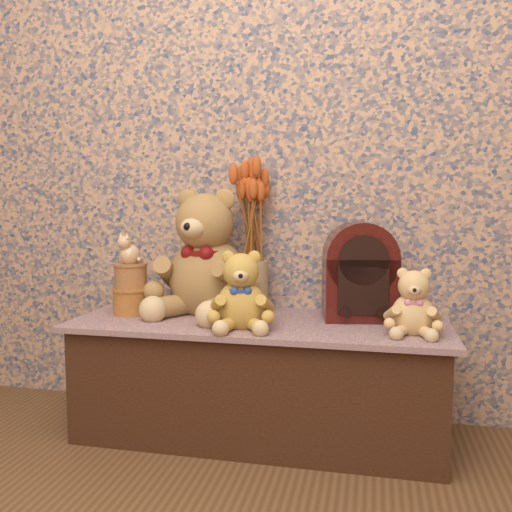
# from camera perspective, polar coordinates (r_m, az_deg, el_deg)

# --- Properties ---
(display_shelf) EXTENTS (1.35, 0.52, 0.43)m
(display_shelf) POSITION_cam_1_polar(r_m,az_deg,el_deg) (2.04, 0.31, -12.68)
(display_shelf) COLOR navy
(display_shelf) RESTS_ON ground
(teddy_large) EXTENTS (0.49, 0.55, 0.51)m
(teddy_large) POSITION_cam_1_polar(r_m,az_deg,el_deg) (2.09, -5.09, 0.97)
(teddy_large) COLOR olive
(teddy_large) RESTS_ON display_shelf
(teddy_medium) EXTENTS (0.28, 0.31, 0.28)m
(teddy_medium) POSITION_cam_1_polar(r_m,az_deg,el_deg) (1.85, -1.56, -3.20)
(teddy_medium) COLOR #BF8535
(teddy_medium) RESTS_ON display_shelf
(teddy_small) EXTENTS (0.19, 0.22, 0.23)m
(teddy_small) POSITION_cam_1_polar(r_m,az_deg,el_deg) (1.84, 16.24, -4.31)
(teddy_small) COLOR #E1B36A
(teddy_small) RESTS_ON display_shelf
(cathedral_radio) EXTENTS (0.29, 0.23, 0.36)m
(cathedral_radio) POSITION_cam_1_polar(r_m,az_deg,el_deg) (2.01, 10.86, -1.53)
(cathedral_radio) COLOR #380E0A
(cathedral_radio) RESTS_ON display_shelf
(ceramic_vase) EXTENTS (0.15, 0.15, 0.20)m
(ceramic_vase) POSITION_cam_1_polar(r_m,az_deg,el_deg) (2.12, -0.35, -3.18)
(ceramic_vase) COLOR tan
(ceramic_vase) RESTS_ON display_shelf
(dried_stalks) EXTENTS (0.31, 0.31, 0.46)m
(dried_stalks) POSITION_cam_1_polar(r_m,az_deg,el_deg) (2.09, -0.36, 5.83)
(dried_stalks) COLOR #BC4E1E
(dried_stalks) RESTS_ON ceramic_vase
(biscuit_tin_lower) EXTENTS (0.15, 0.15, 0.10)m
(biscuit_tin_lower) POSITION_cam_1_polar(r_m,az_deg,el_deg) (2.13, -13.02, -4.68)
(biscuit_tin_lower) COLOR gold
(biscuit_tin_lower) RESTS_ON display_shelf
(biscuit_tin_upper) EXTENTS (0.16, 0.16, 0.10)m
(biscuit_tin_upper) POSITION_cam_1_polar(r_m,az_deg,el_deg) (2.11, -13.08, -2.10)
(biscuit_tin_upper) COLOR tan
(biscuit_tin_upper) RESTS_ON biscuit_tin_lower
(cat_figurine) EXTENTS (0.12, 0.12, 0.12)m
(cat_figurine) POSITION_cam_1_polar(r_m,az_deg,el_deg) (2.10, -13.15, 0.83)
(cat_figurine) COLOR silver
(cat_figurine) RESTS_ON biscuit_tin_upper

